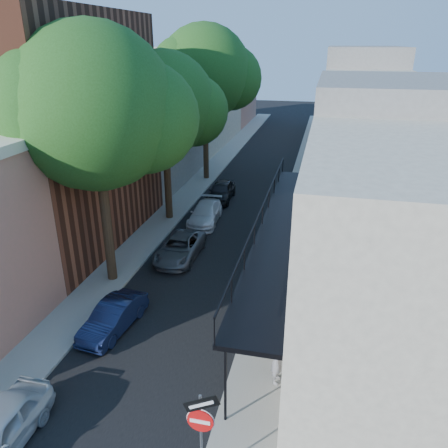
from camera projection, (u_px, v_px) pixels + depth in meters
The scene contains 14 objects.
road_surface at pixel (257, 172), 37.98m from camera, with size 6.00×64.00×0.01m, color black.
sidewalk_left at pixel (213, 169), 38.79m from camera, with size 2.00×64.00×0.12m, color gray.
sidewalk_right at pixel (304, 174), 37.13m from camera, with size 2.00×64.00×0.12m, color gray.
buildings_left at pixel (148, 113), 36.90m from camera, with size 10.10×59.10×12.00m.
buildings_right at pixel (372, 126), 33.94m from camera, with size 9.80×55.00×10.00m.
sign_post at pixel (201, 424), 10.46m from camera, with size 0.89×0.17×2.99m.
oak_near at pixel (107, 111), 17.90m from camera, with size 7.48×6.80×11.42m.
oak_mid at pixel (171, 106), 25.39m from camera, with size 6.60×6.00×10.20m.
oak_far at pixel (211, 74), 33.03m from camera, with size 7.70×7.00×11.90m.
parked_car_b at pixel (113, 317), 17.03m from camera, with size 1.21×3.48×1.15m, color #121B3A.
parked_car_c at pixel (180, 248), 22.74m from camera, with size 1.91×4.15×1.15m, color #57595F.
parked_car_d at pixel (205, 213), 27.19m from camera, with size 1.68×4.14×1.20m, color silver.
parked_car_e at pixel (221, 191), 31.06m from camera, with size 1.58×3.93×1.34m, color black.
pedestrian at pixel (278, 360), 14.15m from camera, with size 0.61×0.40×1.69m, color gray.
Camera 1 is at (5.46, -6.49, 10.51)m, focal length 35.00 mm.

